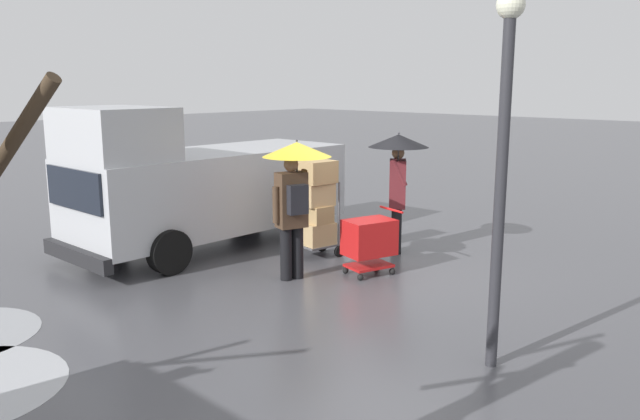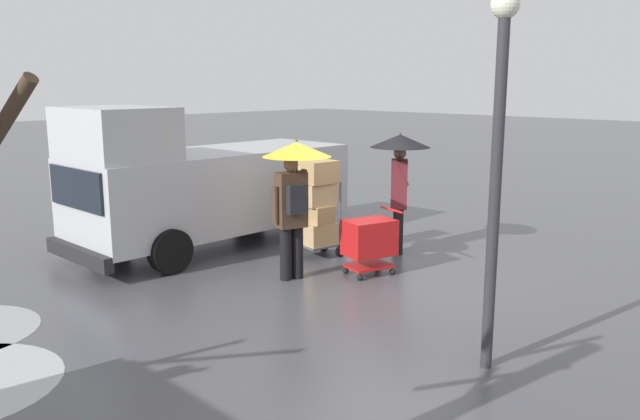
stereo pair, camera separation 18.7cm
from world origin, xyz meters
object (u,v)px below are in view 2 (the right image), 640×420
(cargo_van_parked_right, at_px, (202,184))
(hand_dolly_boxes, at_px, (319,204))
(shopping_cart_vendor, at_px, (369,239))
(street_lamp, at_px, (498,145))
(pedestrian_pink_side, at_px, (294,178))
(pedestrian_black_side, at_px, (400,165))

(cargo_van_parked_right, relative_size, hand_dolly_boxes, 3.18)
(shopping_cart_vendor, bearing_deg, street_lamp, 150.54)
(shopping_cart_vendor, xyz_separation_m, street_lamp, (-3.05, 1.72, 1.80))
(hand_dolly_boxes, xyz_separation_m, pedestrian_pink_side, (-0.60, 1.15, 0.63))
(cargo_van_parked_right, xyz_separation_m, shopping_cart_vendor, (-3.29, -0.78, -0.61))
(pedestrian_black_side, relative_size, street_lamp, 0.56)
(shopping_cart_vendor, height_order, hand_dolly_boxes, hand_dolly_boxes)
(shopping_cart_vendor, height_order, pedestrian_black_side, pedestrian_black_side)
(pedestrian_pink_side, bearing_deg, pedestrian_black_side, -96.19)
(cargo_van_parked_right, height_order, street_lamp, street_lamp)
(street_lamp, bearing_deg, pedestrian_pink_side, -11.58)
(shopping_cart_vendor, relative_size, hand_dolly_boxes, 0.60)
(hand_dolly_boxes, relative_size, street_lamp, 0.44)
(cargo_van_parked_right, distance_m, pedestrian_black_side, 3.56)
(cargo_van_parked_right, bearing_deg, street_lamp, 171.57)
(cargo_van_parked_right, bearing_deg, pedestrian_pink_side, 176.19)
(cargo_van_parked_right, distance_m, street_lamp, 6.52)
(pedestrian_pink_side, bearing_deg, hand_dolly_boxes, -62.38)
(pedestrian_pink_side, distance_m, street_lamp, 3.90)
(cargo_van_parked_right, xyz_separation_m, street_lamp, (-6.34, 0.94, 1.19))
(cargo_van_parked_right, relative_size, pedestrian_pink_side, 2.49)
(shopping_cart_vendor, relative_size, pedestrian_pink_side, 0.47)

